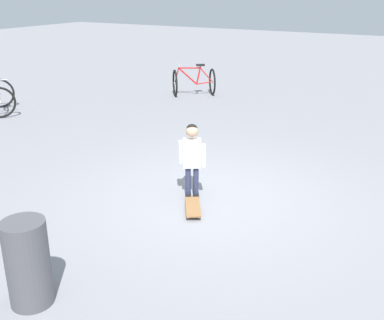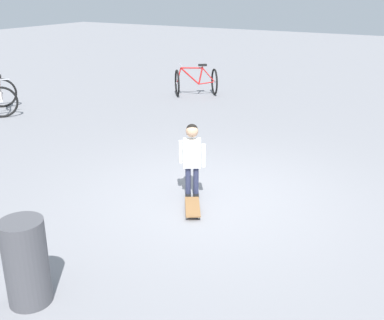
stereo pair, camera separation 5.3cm
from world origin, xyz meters
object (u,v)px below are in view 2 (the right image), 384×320
Objects in this scene: bicycle_near at (196,81)px; trash_bin at (26,262)px; bicycle_far at (2,96)px; skateboard at (193,207)px; child_person at (192,153)px.

trash_bin is at bearing 109.32° from bicycle_near.
bicycle_far is (3.06, 3.82, 0.00)m from bicycle_near.
bicycle_near is (3.37, -6.09, 0.32)m from skateboard.
bicycle_near is at bearing -61.03° from skateboard.
bicycle_near is 1.51× the size of trash_bin.
trash_bin is at bearing 86.65° from child_person.
bicycle_far is at bearing -16.77° from child_person.
child_person is at bearing 118.85° from bicycle_near.
child_person is 1.78× the size of skateboard.
skateboard is (-0.24, 0.40, -0.60)m from child_person.
trash_bin is at bearing 142.37° from bicycle_far.
bicycle_far is (6.19, -1.87, -0.28)m from child_person.
skateboard is 2.44m from trash_bin.
child_person is 0.83× the size of bicycle_far.
child_person reaches higher than bicycle_near.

